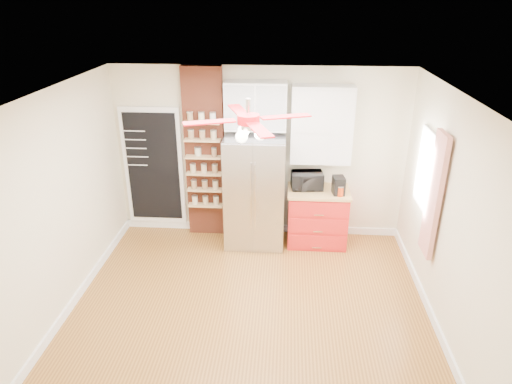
# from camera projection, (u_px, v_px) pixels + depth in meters

# --- Properties ---
(floor) EXTENTS (4.50, 4.50, 0.00)m
(floor) POSITION_uv_depth(u_px,v_px,m) (250.00, 305.00, 5.82)
(floor) COLOR #976426
(floor) RESTS_ON ground
(ceiling) EXTENTS (4.50, 4.50, 0.00)m
(ceiling) POSITION_uv_depth(u_px,v_px,m) (248.00, 94.00, 4.73)
(ceiling) COLOR white
(ceiling) RESTS_ON wall_back
(wall_back) EXTENTS (4.50, 0.02, 2.70)m
(wall_back) POSITION_uv_depth(u_px,v_px,m) (260.00, 154.00, 7.10)
(wall_back) COLOR beige
(wall_back) RESTS_ON floor
(wall_front) EXTENTS (4.50, 0.02, 2.70)m
(wall_front) POSITION_uv_depth(u_px,v_px,m) (227.00, 327.00, 3.45)
(wall_front) COLOR beige
(wall_front) RESTS_ON floor
(wall_left) EXTENTS (0.02, 4.00, 2.70)m
(wall_left) POSITION_uv_depth(u_px,v_px,m) (61.00, 205.00, 5.42)
(wall_left) COLOR beige
(wall_left) RESTS_ON floor
(wall_right) EXTENTS (0.02, 4.00, 2.70)m
(wall_right) POSITION_uv_depth(u_px,v_px,m) (448.00, 217.00, 5.13)
(wall_right) COLOR beige
(wall_right) RESTS_ON floor
(chalkboard) EXTENTS (0.95, 0.05, 1.95)m
(chalkboard) POSITION_uv_depth(u_px,v_px,m) (154.00, 167.00, 7.28)
(chalkboard) COLOR white
(chalkboard) RESTS_ON wall_back
(brick_pillar) EXTENTS (0.60, 0.16, 2.70)m
(brick_pillar) POSITION_uv_depth(u_px,v_px,m) (205.00, 154.00, 7.08)
(brick_pillar) COLOR brown
(brick_pillar) RESTS_ON floor
(fridge) EXTENTS (0.90, 0.70, 1.75)m
(fridge) POSITION_uv_depth(u_px,v_px,m) (255.00, 191.00, 6.96)
(fridge) COLOR silver
(fridge) RESTS_ON floor
(upper_glass_cabinet) EXTENTS (0.90, 0.35, 0.70)m
(upper_glass_cabinet) POSITION_uv_depth(u_px,v_px,m) (256.00, 106.00, 6.62)
(upper_glass_cabinet) COLOR white
(upper_glass_cabinet) RESTS_ON wall_back
(red_cabinet) EXTENTS (0.94, 0.64, 0.90)m
(red_cabinet) POSITION_uv_depth(u_px,v_px,m) (317.00, 217.00, 7.11)
(red_cabinet) COLOR red
(red_cabinet) RESTS_ON floor
(upper_shelf_unit) EXTENTS (0.90, 0.30, 1.15)m
(upper_shelf_unit) POSITION_uv_depth(u_px,v_px,m) (322.00, 125.00, 6.69)
(upper_shelf_unit) COLOR white
(upper_shelf_unit) RESTS_ON wall_back
(window) EXTENTS (0.04, 0.75, 1.05)m
(window) POSITION_uv_depth(u_px,v_px,m) (427.00, 171.00, 5.87)
(window) COLOR white
(window) RESTS_ON wall_right
(curtain) EXTENTS (0.06, 0.40, 1.55)m
(curtain) POSITION_uv_depth(u_px,v_px,m) (434.00, 196.00, 5.41)
(curtain) COLOR red
(curtain) RESTS_ON wall_right
(ceiling_fan) EXTENTS (1.40, 1.40, 0.44)m
(ceiling_fan) POSITION_uv_depth(u_px,v_px,m) (248.00, 120.00, 4.84)
(ceiling_fan) COLOR silver
(ceiling_fan) RESTS_ON ceiling
(toaster_oven) EXTENTS (0.50, 0.37, 0.26)m
(toaster_oven) POSITION_uv_depth(u_px,v_px,m) (307.00, 180.00, 6.95)
(toaster_oven) COLOR black
(toaster_oven) RESTS_ON red_cabinet
(coffee_maker) EXTENTS (0.19, 0.23, 0.27)m
(coffee_maker) POSITION_uv_depth(u_px,v_px,m) (338.00, 185.00, 6.76)
(coffee_maker) COLOR black
(coffee_maker) RESTS_ON red_cabinet
(canister_left) EXTENTS (0.11, 0.11, 0.14)m
(canister_left) POSITION_uv_depth(u_px,v_px,m) (340.00, 191.00, 6.72)
(canister_left) COLOR #B52F0A
(canister_left) RESTS_ON red_cabinet
(canister_right) EXTENTS (0.12, 0.12, 0.15)m
(canister_right) POSITION_uv_depth(u_px,v_px,m) (340.00, 187.00, 6.86)
(canister_right) COLOR #AF0926
(canister_right) RESTS_ON red_cabinet
(pantry_jar_oats) EXTENTS (0.12, 0.12, 0.12)m
(pantry_jar_oats) POSITION_uv_depth(u_px,v_px,m) (198.00, 152.00, 6.95)
(pantry_jar_oats) COLOR beige
(pantry_jar_oats) RESTS_ON brick_pillar
(pantry_jar_beans) EXTENTS (0.09, 0.09, 0.13)m
(pantry_jar_beans) POSITION_uv_depth(u_px,v_px,m) (214.00, 153.00, 6.89)
(pantry_jar_beans) COLOR #876344
(pantry_jar_beans) RESTS_ON brick_pillar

